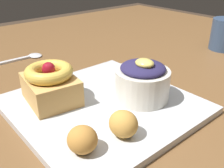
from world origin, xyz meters
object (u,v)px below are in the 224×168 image
Objects in this scene: cake_slice at (50,84)px; spoon at (25,58)px; front_plate at (103,105)px; berry_ramekin at (142,81)px; fritter_middle at (82,140)px; fritter_front at (123,124)px.

cake_slice is 0.83× the size of spoon.
spoon is (-0.26, 0.06, -0.04)m from cake_slice.
front_plate is 2.22× the size of spoon.
cake_slice is 1.13× the size of berry_ramekin.
front_plate is 3.04× the size of berry_ramekin.
spoon is at bearing 166.61° from fritter_middle.
berry_ramekin is 2.21× the size of fritter_front.
fritter_front is at bearing -21.57° from front_plate.
spoon is at bearing -179.74° from front_plate.
fritter_front is at bearing -59.40° from berry_ramekin.
cake_slice is 2.49× the size of fritter_front.
front_plate is 6.71× the size of fritter_front.
front_plate is 7.14× the size of fritter_middle.
fritter_middle is at bearing -50.49° from front_plate.
fritter_middle is at bearing -13.20° from cake_slice.
front_plate is 0.32m from spoon.
berry_ramekin reaches higher than front_plate.
fritter_front is 0.33× the size of spoon.
front_plate is at bearing 45.69° from cake_slice.
front_plate is 0.08m from berry_ramekin.
cake_slice is 2.65× the size of fritter_middle.
fritter_front reaches higher than fritter_middle.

